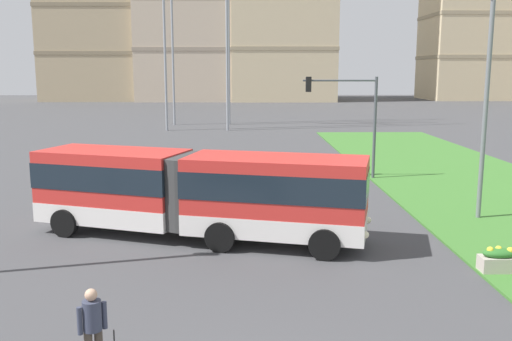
# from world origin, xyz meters

# --- Properties ---
(articulated_bus) EXTENTS (11.99, 5.82, 3.00)m
(articulated_bus) POSITION_xyz_m (-1.65, 11.21, 1.65)
(articulated_bus) COLOR red
(articulated_bus) RESTS_ON ground
(car_maroon_sedan) EXTENTS (4.53, 2.31, 1.58)m
(car_maroon_sedan) POSITION_xyz_m (-6.04, 22.85, 0.75)
(car_maroon_sedan) COLOR maroon
(car_maroon_sedan) RESTS_ON ground
(pedestrian_crossing) EXTENTS (0.51, 0.36, 1.74)m
(pedestrian_crossing) POSITION_xyz_m (-2.92, 2.14, 1.00)
(pedestrian_crossing) COLOR #4C4238
(pedestrian_crossing) RESTS_ON ground
(flower_planter_2) EXTENTS (1.10, 0.56, 0.74)m
(flower_planter_2) POSITION_xyz_m (7.40, 7.43, 0.43)
(flower_planter_2) COLOR #B7AD9E
(flower_planter_2) RESTS_ON grass_median
(traffic_light_far_right) EXTENTS (3.99, 0.28, 5.52)m
(traffic_light_far_right) POSITION_xyz_m (5.64, 22.00, 3.85)
(traffic_light_far_right) COLOR #474C51
(traffic_light_far_right) RESTS_ON ground
(streetlight_median) EXTENTS (0.70, 0.28, 8.94)m
(streetlight_median) POSITION_xyz_m (9.30, 13.51, 4.91)
(streetlight_median) COLOR slate
(streetlight_median) RESTS_ON ground
(apartment_tower_west) EXTENTS (18.41, 19.87, 35.01)m
(apartment_tower_west) POSITION_xyz_m (-30.00, 109.05, 17.53)
(apartment_tower_west) COLOR tan
(apartment_tower_west) RESTS_ON ground
(apartment_tower_westcentre) EXTENTS (18.80, 17.99, 37.71)m
(apartment_tower_westcentre) POSITION_xyz_m (-11.39, 106.71, 18.87)
(apartment_tower_westcentre) COLOR #C6B299
(apartment_tower_westcentre) RESTS_ON ground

